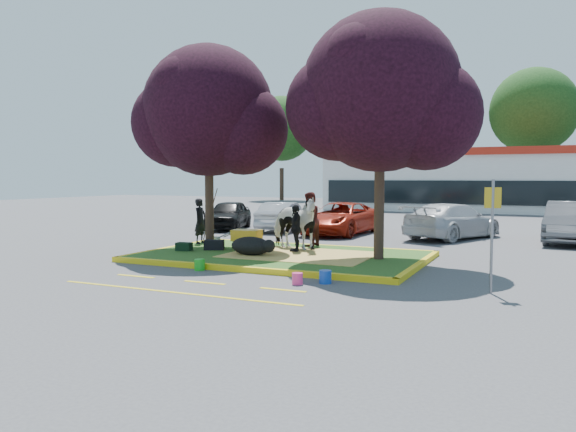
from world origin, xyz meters
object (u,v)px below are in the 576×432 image
at_px(bucket_pink, 297,279).
at_px(wheelbarrow, 247,236).
at_px(cow, 293,223).
at_px(car_silver, 283,216).
at_px(bucket_green, 200,265).
at_px(handler, 200,221).
at_px(bucket_blue, 325,277).
at_px(sign_post, 492,224).
at_px(car_black, 228,215).
at_px(calf, 251,246).

bearing_deg(bucket_pink, wheelbarrow, 131.05).
relative_size(cow, car_silver, 0.51).
bearing_deg(bucket_green, handler, 123.21).
bearing_deg(car_silver, bucket_pink, 109.97).
relative_size(handler, bucket_blue, 5.08).
xyz_separation_m(handler, sign_post, (9.82, -3.92, 0.54)).
height_order(wheelbarrow, bucket_green, wheelbarrow).
bearing_deg(car_black, cow, -62.91).
height_order(handler, bucket_pink, handler).
xyz_separation_m(wheelbarrow, bucket_green, (0.44, -3.37, -0.42)).
xyz_separation_m(handler, bucket_blue, (6.27, -4.34, -0.77)).
bearing_deg(bucket_pink, car_silver, 116.66).
bearing_deg(cow, bucket_green, -176.44).
bearing_deg(bucket_green, cow, 76.33).
xyz_separation_m(calf, handler, (-3.01, 1.89, 0.50)).
bearing_deg(cow, sign_post, -104.08).
bearing_deg(handler, cow, -93.27).
distance_m(handler, bucket_green, 4.87).
distance_m(calf, bucket_green, 2.18).
height_order(bucket_pink, car_silver, car_silver).
distance_m(cow, bucket_green, 4.10).
bearing_deg(bucket_green, bucket_pink, -12.82).
height_order(bucket_green, bucket_blue, bucket_blue).
distance_m(cow, car_black, 8.94).
relative_size(sign_post, car_silver, 0.61).
relative_size(sign_post, bucket_blue, 7.86).
bearing_deg(cow, bucket_blue, -130.21).
height_order(cow, sign_post, sign_post).
height_order(handler, sign_post, sign_post).
distance_m(bucket_green, car_black, 11.60).
bearing_deg(calf, bucket_blue, -36.14).
bearing_deg(car_black, sign_post, -56.31).
bearing_deg(bucket_green, car_silver, 103.79).
height_order(calf, car_black, car_black).
bearing_deg(handler, bucket_pink, -130.72).
bearing_deg(bucket_green, calf, 80.01).
bearing_deg(calf, cow, 72.75).
bearing_deg(cow, handler, 105.19).
bearing_deg(calf, wheelbarrow, 124.08).
bearing_deg(wheelbarrow, car_silver, 101.04).
bearing_deg(cow, wheelbarrow, 127.93).
bearing_deg(car_silver, calf, 102.58).
distance_m(handler, car_silver, 6.70).
relative_size(bucket_blue, car_black, 0.08).
bearing_deg(bucket_green, bucket_blue, -4.95).
distance_m(handler, wheelbarrow, 2.31).
xyz_separation_m(cow, car_silver, (-3.58, 6.83, -0.35)).
distance_m(calf, handler, 3.59).
bearing_deg(sign_post, handler, 141.61).
distance_m(bucket_pink, car_black, 13.85).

